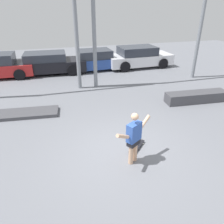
% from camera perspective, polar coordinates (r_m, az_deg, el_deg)
% --- Properties ---
extents(ground_plane, '(36.00, 36.00, 0.00)m').
position_cam_1_polar(ground_plane, '(6.86, 2.64, -10.32)').
color(ground_plane, slate).
extents(skateboarder, '(1.27, 0.86, 1.57)m').
position_cam_1_polar(skateboarder, '(6.01, 5.71, -6.41)').
color(skateboarder, '#DBAD89').
rests_on(skateboarder, ground_plane).
extents(skateboard, '(0.73, 0.74, 0.08)m').
position_cam_1_polar(skateboard, '(7.01, 6.49, -8.88)').
color(skateboard, black).
rests_on(skateboard, ground_plane).
extents(grind_box, '(2.91, 0.87, 0.46)m').
position_cam_1_polar(grind_box, '(10.79, 21.13, 3.71)').
color(grind_box, '#47474C').
rests_on(grind_box, ground_plane).
extents(manual_pad, '(2.80, 1.17, 0.14)m').
position_cam_1_polar(manual_pad, '(9.60, -22.05, -0.36)').
color(manual_pad, '#47474C').
rests_on(manual_pad, ground_plane).
extents(canopy_support_left, '(6.24, 0.20, 6.70)m').
position_cam_1_polar(canopy_support_left, '(11.26, -26.73, 24.00)').
color(canopy_support_left, gray).
rests_on(canopy_support_left, ground_plane).
extents(canopy_support_right, '(6.24, 0.20, 6.70)m').
position_cam_1_polar(canopy_support_right, '(12.31, 10.56, 26.15)').
color(canopy_support_right, gray).
rests_on(canopy_support_right, ground_plane).
extents(parked_car_black, '(4.63, 2.11, 1.32)m').
position_cam_1_polar(parked_car_black, '(14.81, -16.36, 12.14)').
color(parked_car_black, black).
rests_on(parked_car_black, ground_plane).
extents(parked_car_blue, '(4.03, 2.04, 1.31)m').
position_cam_1_polar(parked_car_blue, '(15.18, -4.16, 13.38)').
color(parked_car_blue, '#284793').
rests_on(parked_car_blue, ground_plane).
extents(parked_car_white, '(4.59, 2.13, 1.42)m').
position_cam_1_polar(parked_car_white, '(15.85, 6.97, 14.05)').
color(parked_car_white, white).
rests_on(parked_car_white, ground_plane).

